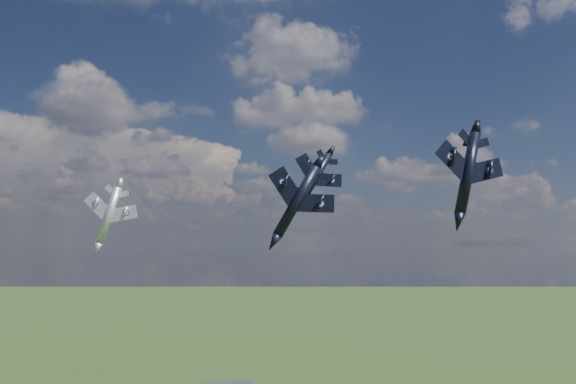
{
  "coord_description": "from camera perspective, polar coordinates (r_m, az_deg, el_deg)",
  "views": [
    {
      "loc": [
        -8.38,
        -73.04,
        76.25
      ],
      "look_at": [
        2.52,
        10.74,
        84.07
      ],
      "focal_mm": 35.0,
      "sensor_mm": 36.0,
      "label": 1
    }
  ],
  "objects": [
    {
      "name": "jet_lead_navy",
      "position": [
        78.67,
        0.92,
        -0.92
      ],
      "size": [
        12.89,
        16.54,
        8.18
      ],
      "primitive_type": null,
      "rotation": [
        0.0,
        0.52,
        -0.12
      ],
      "color": "black"
    },
    {
      "name": "jet_right_navy",
      "position": [
        72.28,
        17.79,
        1.85
      ],
      "size": [
        12.87,
        15.85,
        5.37
      ],
      "primitive_type": null,
      "rotation": [
        0.0,
        0.25,
        0.17
      ],
      "color": "black"
    },
    {
      "name": "jet_left_silver",
      "position": [
        93.19,
        -17.75,
        -2.22
      ],
      "size": [
        10.28,
        13.32,
        5.23
      ],
      "primitive_type": null,
      "rotation": [
        0.0,
        0.3,
        -0.06
      ],
      "color": "#A2A4AD"
    },
    {
      "name": "jet_high_navy",
      "position": [
        103.4,
        2.79,
        1.41
      ],
      "size": [
        10.54,
        14.49,
        7.78
      ],
      "primitive_type": null,
      "rotation": [
        0.0,
        0.53,
        -0.01
      ],
      "color": "black"
    }
  ]
}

